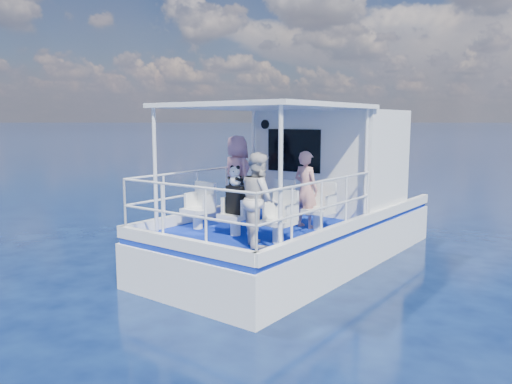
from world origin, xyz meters
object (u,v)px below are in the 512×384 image
passenger_port_fwd (237,175)px  backpack_center (236,200)px  panda (235,176)px  passenger_stbd_aft (259,199)px

passenger_port_fwd → backpack_center: passenger_port_fwd is taller
panda → backpack_center: bearing=89.7°
panda → passenger_stbd_aft: bearing=-22.1°
passenger_stbd_aft → backpack_center: 0.82m
passenger_port_fwd → panda: size_ratio=4.81×
backpack_center → passenger_port_fwd: bearing=128.8°
passenger_port_fwd → panda: (1.22, -1.54, 0.21)m
passenger_stbd_aft → panda: 0.86m
panda → passenger_port_fwd: bearing=128.3°
passenger_stbd_aft → backpack_center: passenger_stbd_aft is taller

